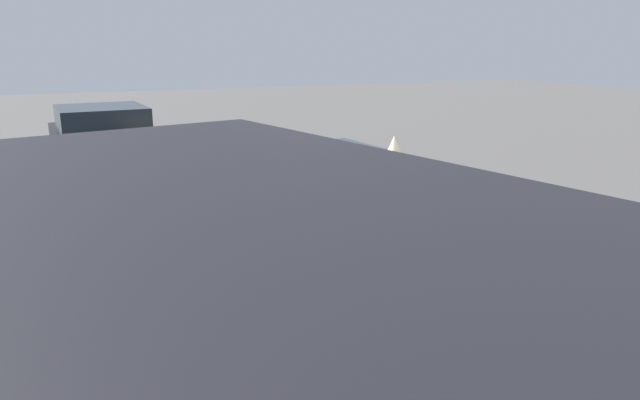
# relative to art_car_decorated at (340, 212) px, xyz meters

# --- Properties ---
(ground_plane) EXTENTS (60.00, 60.00, 0.00)m
(ground_plane) POSITION_rel_art_car_decorated_xyz_m (-0.06, -0.01, -0.71)
(ground_plane) COLOR #514F4C
(art_car_decorated) EXTENTS (4.55, 2.39, 1.63)m
(art_car_decorated) POSITION_rel_art_car_decorated_xyz_m (0.00, 0.00, 0.00)
(art_car_decorated) COLOR #D8BC7F
(art_car_decorated) RESTS_ON ground
(parked_sedan_far_right) EXTENTS (4.22, 2.22, 1.45)m
(parked_sedan_far_right) POSITION_rel_art_car_decorated_xyz_m (6.59, 2.16, 0.02)
(parked_sedan_far_right) COLOR black
(parked_sedan_far_right) RESTS_ON ground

